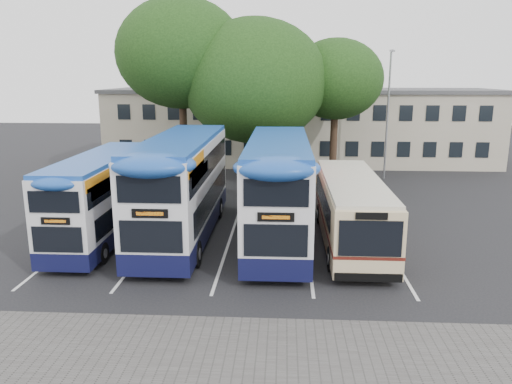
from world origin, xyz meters
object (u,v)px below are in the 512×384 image
object	(u,v)px
tree_left	(181,53)
bus_dd_left	(102,194)
tree_right	(336,80)
bus_dd_right	(278,185)
lamp_post	(388,108)
tree_mid	(255,81)
bus_single	(351,206)
bus_dd_mid	(183,183)

from	to	relation	value
tree_left	bus_dd_left	distance (m)	13.77
tree_right	bus_dd_right	world-z (taller)	tree_right
lamp_post	bus_dd_right	bearing A→B (deg)	-117.92
lamp_post	tree_left	bearing A→B (deg)	-169.49
tree_mid	lamp_post	bearing A→B (deg)	17.54
tree_mid	bus_dd_left	size ratio (longest dim) A/B	1.18
tree_left	bus_dd_left	size ratio (longest dim) A/B	1.32
tree_mid	bus_single	distance (m)	13.68
tree_right	bus_dd_left	xyz separation A→B (m)	(-11.62, -13.02, -4.92)
bus_dd_right	tree_left	bearing A→B (deg)	119.44
tree_left	lamp_post	bearing A→B (deg)	10.51
lamp_post	tree_mid	xyz separation A→B (m)	(-9.27, -2.93, 1.87)
bus_single	bus_dd_left	bearing A→B (deg)	-179.47
tree_left	tree_mid	xyz separation A→B (m)	(4.87, -0.31, -1.77)
lamp_post	bus_dd_right	xyz separation A→B (m)	(-7.56, -14.28, -2.54)
tree_mid	bus_dd_right	size ratio (longest dim) A/B	0.99
tree_mid	bus_single	bearing A→B (deg)	-66.82
bus_dd_mid	bus_dd_left	bearing A→B (deg)	-171.54
tree_mid	bus_dd_left	distance (m)	14.12
tree_mid	bus_single	size ratio (longest dim) A/B	1.10
lamp_post	bus_single	distance (m)	15.54
lamp_post	bus_dd_mid	world-z (taller)	lamp_post
bus_single	lamp_post	bearing A→B (deg)	73.50
bus_dd_right	lamp_post	bearing A→B (deg)	62.08
tree_left	tree_right	xyz separation A→B (m)	(10.24, 1.00, -1.67)
lamp_post	tree_right	world-z (taller)	tree_right
tree_mid	tree_right	size ratio (longest dim) A/B	1.13
bus_dd_right	bus_single	distance (m)	3.38
tree_mid	tree_right	xyz separation A→B (m)	(5.37, 1.31, 0.10)
lamp_post	tree_right	size ratio (longest dim) A/B	0.93
bus_dd_right	bus_dd_mid	bearing A→B (deg)	177.78
tree_left	bus_single	bearing A→B (deg)	-50.46
tree_mid	bus_dd_mid	size ratio (longest dim) A/B	0.98
tree_left	bus_dd_left	world-z (taller)	tree_left
tree_left	tree_right	distance (m)	10.42
tree_mid	bus_single	xyz separation A→B (m)	(4.97, -11.61, -5.27)
tree_left	bus_dd_right	xyz separation A→B (m)	(6.58, -11.65, -6.18)
lamp_post	tree_left	world-z (taller)	tree_left
lamp_post	bus_dd_mid	size ratio (longest dim) A/B	0.81
tree_left	tree_mid	bearing A→B (deg)	-3.63
tree_left	bus_dd_mid	size ratio (longest dim) A/B	1.10
lamp_post	bus_dd_right	size ratio (longest dim) A/B	0.82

